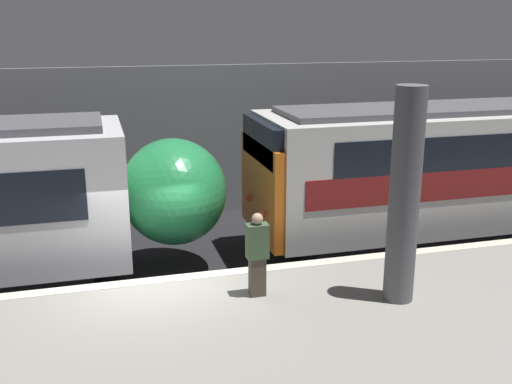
{
  "coord_description": "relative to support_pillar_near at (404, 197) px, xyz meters",
  "views": [
    {
      "loc": [
        -0.93,
        -10.71,
        5.72
      ],
      "look_at": [
        2.29,
        1.04,
        2.27
      ],
      "focal_mm": 42.0,
      "sensor_mm": 36.0,
      "label": 1
    }
  ],
  "objects": [
    {
      "name": "person_waiting",
      "position": [
        -2.36,
        0.79,
        -1.07
      ],
      "size": [
        0.38,
        0.24,
        1.54
      ],
      "color": "#473D33",
      "rests_on": "platform"
    },
    {
      "name": "ground_plane",
      "position": [
        -4.04,
        2.05,
        -2.89
      ],
      "size": [
        120.0,
        120.0,
        0.0
      ],
      "primitive_type": "plane",
      "color": "black"
    },
    {
      "name": "station_rear_barrier",
      "position": [
        -4.04,
        9.01,
        -0.63
      ],
      "size": [
        50.0,
        0.15,
        4.52
      ],
      "color": "gray",
      "rests_on": "ground"
    },
    {
      "name": "platform",
      "position": [
        -4.04,
        -0.38,
        -2.38
      ],
      "size": [
        40.0,
        4.86,
        1.03
      ],
      "color": "gray",
      "rests_on": "ground"
    },
    {
      "name": "support_pillar_near",
      "position": [
        0.0,
        0.0,
        0.0
      ],
      "size": [
        0.52,
        0.52,
        3.74
      ],
      "color": "#56565B",
      "rests_on": "platform"
    }
  ]
}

